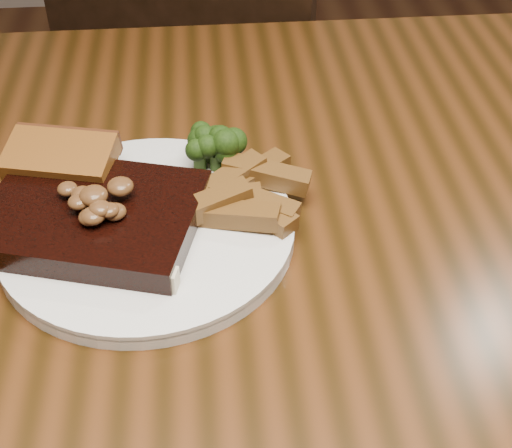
{
  "coord_description": "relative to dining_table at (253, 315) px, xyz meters",
  "views": [
    {
      "loc": [
        -0.04,
        -0.47,
        1.19
      ],
      "look_at": [
        0.0,
        -0.0,
        0.78
      ],
      "focal_mm": 50.0,
      "sensor_mm": 36.0,
      "label": 1
    }
  ],
  "objects": [
    {
      "name": "dining_table",
      "position": [
        0.0,
        0.0,
        0.0
      ],
      "size": [
        1.6,
        0.9,
        0.75
      ],
      "color": "#43220D",
      "rests_on": "ground"
    },
    {
      "name": "chair_far",
      "position": [
        -0.02,
        0.68,
        -0.15
      ],
      "size": [
        0.57,
        0.57,
        0.92
      ],
      "rotation": [
        0.0,
        0.0,
        2.73
      ],
      "color": "black",
      "rests_on": "ground"
    },
    {
      "name": "plate",
      "position": [
        -0.09,
        0.02,
        0.1
      ],
      "size": [
        0.28,
        0.28,
        0.01
      ],
      "primitive_type": "cylinder",
      "rotation": [
        0.0,
        0.0,
        0.06
      ],
      "color": "white",
      "rests_on": "dining_table"
    },
    {
      "name": "steak",
      "position": [
        -0.14,
        0.02,
        0.12
      ],
      "size": [
        0.22,
        0.19,
        0.03
      ],
      "primitive_type": "cube",
      "rotation": [
        0.0,
        0.0,
        -0.28
      ],
      "color": "black",
      "rests_on": "plate"
    },
    {
      "name": "steak_bone",
      "position": [
        -0.14,
        -0.04,
        0.11
      ],
      "size": [
        0.15,
        0.06,
        0.02
      ],
      "primitive_type": "cube",
      "rotation": [
        0.0,
        0.0,
        -0.28
      ],
      "color": "beige",
      "rests_on": "plate"
    },
    {
      "name": "mushroom_pile",
      "position": [
        -0.14,
        0.02,
        0.15
      ],
      "size": [
        0.07,
        0.07,
        0.03
      ],
      "primitive_type": null,
      "color": "brown",
      "rests_on": "steak"
    },
    {
      "name": "garlic_bread",
      "position": [
        -0.17,
        0.09,
        0.12
      ],
      "size": [
        0.11,
        0.08,
        0.02
      ],
      "primitive_type": "cube",
      "rotation": [
        0.0,
        0.0,
        -0.24
      ],
      "color": "brown",
      "rests_on": "plate"
    },
    {
      "name": "potato_wedges",
      "position": [
        -0.02,
        0.03,
        0.12
      ],
      "size": [
        0.11,
        0.11,
        0.02
      ],
      "primitive_type": null,
      "color": "brown",
      "rests_on": "plate"
    },
    {
      "name": "broccoli_cluster",
      "position": [
        -0.04,
        0.1,
        0.12
      ],
      "size": [
        0.07,
        0.07,
        0.04
      ],
      "primitive_type": null,
      "color": "#203B0D",
      "rests_on": "plate"
    }
  ]
}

